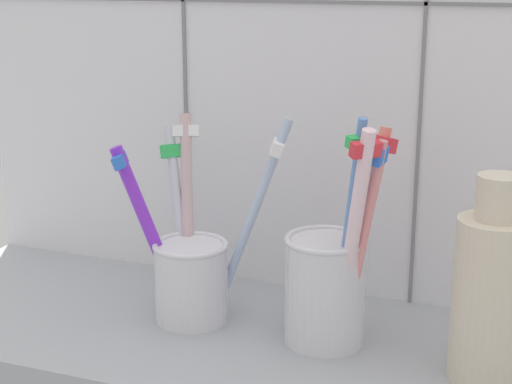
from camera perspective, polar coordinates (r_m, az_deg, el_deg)
counter_slab at (r=66.25cm, az=-0.30°, el=-10.78°), size 64.00×22.00×2.00cm
tile_wall_back at (r=71.08cm, az=3.21°, el=9.18°), size 64.00×2.20×45.00cm
toothbrush_cup_left at (r=67.27cm, az=-4.65°, el=-5.29°), size 13.72×9.25×16.94cm
toothbrush_cup_right at (r=62.71cm, az=5.26°, el=-6.11°), size 7.85×8.48×18.38cm
ceramic_vase at (r=58.97cm, az=16.24°, el=-6.83°), size 5.34×5.34×15.01cm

